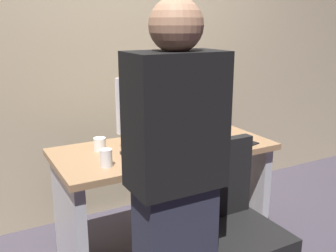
{
  "coord_description": "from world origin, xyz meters",
  "views": [
    {
      "loc": [
        -1.13,
        -2.12,
        1.54
      ],
      "look_at": [
        0.0,
        -0.05,
        0.9
      ],
      "focal_mm": 41.0,
      "sensor_mm": 36.0,
      "label": 1
    }
  ],
  "objects_px": {
    "book_stack": "(205,122)",
    "cell_phone": "(248,142)",
    "cup_near_keyboard": "(106,158)",
    "cup_by_monitor": "(100,144)",
    "office_chair": "(232,238)",
    "mouse": "(198,141)",
    "monitor": "(154,105)",
    "desk": "(164,179)",
    "person_at_desk": "(175,188)",
    "keyboard": "(155,150)"
  },
  "relations": [
    {
      "from": "cup_near_keyboard",
      "to": "book_stack",
      "type": "height_order",
      "value": "book_stack"
    },
    {
      "from": "keyboard",
      "to": "cup_near_keyboard",
      "type": "bearing_deg",
      "value": -166.23
    },
    {
      "from": "office_chair",
      "to": "cup_by_monitor",
      "type": "relative_size",
      "value": 11.17
    },
    {
      "from": "mouse",
      "to": "book_stack",
      "type": "xyz_separation_m",
      "value": [
        0.18,
        0.19,
        0.07
      ]
    },
    {
      "from": "office_chair",
      "to": "cell_phone",
      "type": "height_order",
      "value": "office_chair"
    },
    {
      "from": "keyboard",
      "to": "book_stack",
      "type": "bearing_deg",
      "value": 18.74
    },
    {
      "from": "person_at_desk",
      "to": "office_chair",
      "type": "bearing_deg",
      "value": 12.44
    },
    {
      "from": "cup_near_keyboard",
      "to": "cell_phone",
      "type": "xyz_separation_m",
      "value": [
        1.0,
        -0.03,
        -0.05
      ]
    },
    {
      "from": "office_chair",
      "to": "book_stack",
      "type": "xyz_separation_m",
      "value": [
        0.36,
        0.81,
        0.41
      ]
    },
    {
      "from": "desk",
      "to": "person_at_desk",
      "type": "height_order",
      "value": "person_at_desk"
    },
    {
      "from": "cup_near_keyboard",
      "to": "book_stack",
      "type": "relative_size",
      "value": 0.42
    },
    {
      "from": "desk",
      "to": "mouse",
      "type": "xyz_separation_m",
      "value": [
        0.22,
        -0.06,
        0.25
      ]
    },
    {
      "from": "cell_phone",
      "to": "keyboard",
      "type": "bearing_deg",
      "value": 157.01
    },
    {
      "from": "desk",
      "to": "cell_phone",
      "type": "relative_size",
      "value": 9.93
    },
    {
      "from": "cup_by_monitor",
      "to": "office_chair",
      "type": "bearing_deg",
      "value": -61.02
    },
    {
      "from": "monitor",
      "to": "person_at_desk",
      "type": "bearing_deg",
      "value": -111.19
    },
    {
      "from": "person_at_desk",
      "to": "cup_by_monitor",
      "type": "xyz_separation_m",
      "value": [
        -0.04,
        0.89,
        -0.05
      ]
    },
    {
      "from": "person_at_desk",
      "to": "mouse",
      "type": "relative_size",
      "value": 16.39
    },
    {
      "from": "book_stack",
      "to": "cell_phone",
      "type": "xyz_separation_m",
      "value": [
        0.13,
        -0.32,
        -0.08
      ]
    },
    {
      "from": "cell_phone",
      "to": "office_chair",
      "type": "bearing_deg",
      "value": -146.66
    },
    {
      "from": "office_chair",
      "to": "book_stack",
      "type": "bearing_deg",
      "value": 65.88
    },
    {
      "from": "cup_by_monitor",
      "to": "cell_phone",
      "type": "bearing_deg",
      "value": -18.61
    },
    {
      "from": "keyboard",
      "to": "cup_near_keyboard",
      "type": "xyz_separation_m",
      "value": [
        -0.36,
        -0.1,
        0.04
      ]
    },
    {
      "from": "keyboard",
      "to": "cell_phone",
      "type": "xyz_separation_m",
      "value": [
        0.64,
        -0.13,
        -0.01
      ]
    },
    {
      "from": "mouse",
      "to": "cell_phone",
      "type": "relative_size",
      "value": 0.69
    },
    {
      "from": "office_chair",
      "to": "person_at_desk",
      "type": "xyz_separation_m",
      "value": [
        -0.4,
        -0.09,
        0.41
      ]
    },
    {
      "from": "cup_by_monitor",
      "to": "desk",
      "type": "bearing_deg",
      "value": -16.5
    },
    {
      "from": "cup_near_keyboard",
      "to": "office_chair",
      "type": "bearing_deg",
      "value": -45.71
    },
    {
      "from": "book_stack",
      "to": "cup_by_monitor",
      "type": "bearing_deg",
      "value": -179.46
    },
    {
      "from": "office_chair",
      "to": "mouse",
      "type": "xyz_separation_m",
      "value": [
        0.18,
        0.62,
        0.34
      ]
    },
    {
      "from": "monitor",
      "to": "book_stack",
      "type": "xyz_separation_m",
      "value": [
        0.42,
        0.01,
        -0.17
      ]
    },
    {
      "from": "book_stack",
      "to": "cell_phone",
      "type": "height_order",
      "value": "book_stack"
    },
    {
      "from": "office_chair",
      "to": "cup_near_keyboard",
      "type": "bearing_deg",
      "value": 134.29
    },
    {
      "from": "person_at_desk",
      "to": "cup_near_keyboard",
      "type": "height_order",
      "value": "person_at_desk"
    },
    {
      "from": "mouse",
      "to": "book_stack",
      "type": "distance_m",
      "value": 0.27
    },
    {
      "from": "mouse",
      "to": "cup_near_keyboard",
      "type": "distance_m",
      "value": 0.69
    },
    {
      "from": "mouse",
      "to": "person_at_desk",
      "type": "bearing_deg",
      "value": -129.29
    },
    {
      "from": "desk",
      "to": "cup_near_keyboard",
      "type": "relative_size",
      "value": 13.98
    },
    {
      "from": "cup_near_keyboard",
      "to": "cup_by_monitor",
      "type": "relative_size",
      "value": 1.22
    },
    {
      "from": "cup_by_monitor",
      "to": "book_stack",
      "type": "height_order",
      "value": "book_stack"
    },
    {
      "from": "desk",
      "to": "keyboard",
      "type": "distance_m",
      "value": 0.27
    },
    {
      "from": "keyboard",
      "to": "person_at_desk",
      "type": "bearing_deg",
      "value": -112.06
    },
    {
      "from": "keyboard",
      "to": "cell_phone",
      "type": "relative_size",
      "value": 2.99
    },
    {
      "from": "office_chair",
      "to": "person_at_desk",
      "type": "height_order",
      "value": "person_at_desk"
    },
    {
      "from": "cup_near_keyboard",
      "to": "cell_phone",
      "type": "distance_m",
      "value": 1.0
    },
    {
      "from": "keyboard",
      "to": "cup_near_keyboard",
      "type": "height_order",
      "value": "cup_near_keyboard"
    },
    {
      "from": "keyboard",
      "to": "cell_phone",
      "type": "height_order",
      "value": "keyboard"
    },
    {
      "from": "office_chair",
      "to": "monitor",
      "type": "height_order",
      "value": "monitor"
    },
    {
      "from": "cup_near_keyboard",
      "to": "cup_by_monitor",
      "type": "bearing_deg",
      "value": 78.25
    },
    {
      "from": "monitor",
      "to": "keyboard",
      "type": "height_order",
      "value": "monitor"
    }
  ]
}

